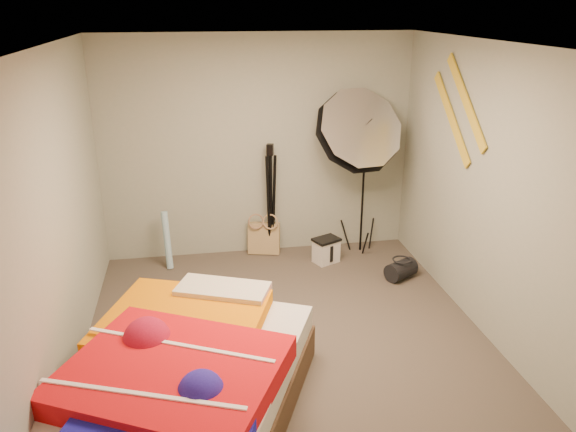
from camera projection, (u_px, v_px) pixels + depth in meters
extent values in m
plane|color=#50473D|center=(289.00, 342.00, 4.92)|extent=(4.00, 4.00, 0.00)
plane|color=silver|center=(289.00, 45.00, 4.02)|extent=(4.00, 4.00, 0.00)
plane|color=#979B8C|center=(258.00, 148.00, 6.31)|extent=(3.50, 0.00, 3.50)
plane|color=#979B8C|center=(362.00, 352.00, 2.63)|extent=(3.50, 0.00, 3.50)
plane|color=#979B8C|center=(58.00, 222.00, 4.19)|extent=(0.00, 4.00, 4.00)
plane|color=#979B8C|center=(492.00, 196.00, 4.75)|extent=(0.00, 4.00, 4.00)
cube|color=tan|center=(264.00, 238.00, 6.60)|extent=(0.40, 0.24, 0.38)
cylinder|color=#509EC0|center=(167.00, 240.00, 6.20)|extent=(0.11, 0.20, 0.65)
cube|color=silver|center=(326.00, 251.00, 6.38)|extent=(0.32, 0.28, 0.27)
cylinder|color=black|center=(401.00, 270.00, 6.01)|extent=(0.39, 0.34, 0.20)
cube|color=gold|center=(466.00, 101.00, 5.05)|extent=(0.02, 0.91, 0.78)
cube|color=gold|center=(452.00, 118.00, 5.35)|extent=(0.02, 0.91, 0.78)
cube|color=#4B3321|center=(180.00, 407.00, 3.92)|extent=(2.22, 2.54, 0.28)
cube|color=silver|center=(178.00, 380.00, 3.84)|extent=(2.17, 2.48, 0.19)
cube|color=orange|center=(184.00, 323.00, 4.25)|extent=(1.44, 1.36, 0.15)
cube|color=red|center=(173.00, 375.00, 3.62)|extent=(1.70, 1.61, 0.17)
cube|color=#E7A7AB|center=(223.00, 294.00, 4.58)|extent=(0.81, 0.60, 0.15)
cylinder|color=black|center=(363.00, 188.00, 6.47)|extent=(0.03, 0.03, 1.56)
cube|color=black|center=(366.00, 125.00, 6.21)|extent=(0.06, 0.06, 0.10)
cone|color=silver|center=(357.00, 132.00, 6.07)|extent=(1.15, 0.79, 1.15)
cylinder|color=black|center=(271.00, 206.00, 6.44)|extent=(0.05, 0.05, 1.20)
cube|color=black|center=(270.00, 150.00, 6.20)|extent=(0.09, 0.09, 0.12)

